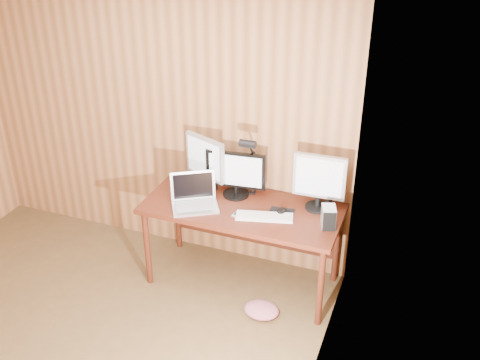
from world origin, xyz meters
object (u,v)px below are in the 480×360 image
Objects in this scene: monitor_left at (205,161)px; laptop at (194,198)px; desk_lamp at (250,159)px; hard_drive at (328,217)px; speaker at (329,199)px; monitor_center at (236,174)px; keyboard at (264,216)px; monitor_right at (319,180)px; phone at (237,214)px; mouse at (282,211)px; desk at (245,215)px.

monitor_left reaches higher than laptop.
monitor_left is 0.81× the size of desk_lamp.
speaker is (-0.06, 0.31, -0.02)m from hard_drive.
monitor_center reaches higher than speaker.
desk_lamp is (-0.21, 0.26, 0.35)m from keyboard.
phone is (-0.57, -0.32, -0.25)m from monitor_right.
mouse reaches higher than phone.
keyboard is (-0.35, -0.28, -0.24)m from monitor_right.
phone is (0.12, -0.29, -0.20)m from monitor_center.
desk_lamp reaches higher than phone.
desk_lamp is (0.12, 0.01, 0.16)m from monitor_center.
desk is 3.42× the size of monitor_right.
keyboard is 4.41× the size of phone.
mouse is 1.05× the size of phone.
hard_drive is 1.64× the size of phone.
phone is (-0.21, -0.03, -0.00)m from keyboard.
monitor_right is 4.25× the size of mouse.
monitor_center is 1.07× the size of monitor_right.
desk is at bearing -170.33° from monitor_right.
desk_lamp is (0.00, 0.29, 0.35)m from phone.
monitor_left reaches higher than mouse.
laptop is 0.71m from mouse.
desk_lamp is at bearing 86.32° from desk.
monitor_left is at bearing 178.11° from monitor_right.
hard_drive is 1.34× the size of speaker.
mouse is at bearing 35.75° from phone.
monitor_center is (-0.11, 0.09, 0.32)m from desk.
keyboard is 4.21× the size of mouse.
laptop reaches higher than keyboard.
monitor_left is 0.42m from desk_lamp.
monitor_right is 0.58m from desk_lamp.
speaker is (1.02, 0.37, 0.00)m from laptop.
desk is at bearing 152.81° from hard_drive.
phone is at bearing -88.48° from desk.
mouse is at bearing -23.93° from monitor_center.
phone is at bearing -86.58° from desk_lamp.
monitor_right is 3.64× the size of speaker.
monitor_right is at bearing -136.03° from speaker.
monitor_right reaches higher than speaker.
desk_lamp is (-0.70, 0.21, 0.28)m from hard_drive.
desk_lamp is at bearing 145.45° from mouse.
laptop is (-0.95, -0.29, -0.19)m from monitor_right.
monitor_center reaches higher than phone.
monitor_left is at bearing -179.81° from desk_lamp.
monitor_left is (-0.40, 0.12, 0.38)m from desk.
desk is 3.45× the size of keyboard.
speaker is (0.32, 0.25, 0.04)m from mouse.
hard_drive is at bearing -19.79° from monitor_center.
laptop is (-0.37, -0.18, 0.19)m from desk.
mouse is 0.35m from phone.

